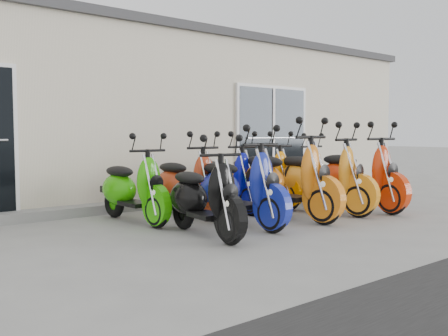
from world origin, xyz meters
The scene contains 15 objects.
ground centered at (0.00, 0.00, 0.00)m, with size 80.00×80.00×0.00m, color gray.
building centered at (0.00, 5.20, 1.60)m, with size 14.00×6.00×3.20m, color beige.
roof_cap centered at (0.00, 5.20, 3.28)m, with size 14.20×6.20×0.16m, color #3F3F42.
front_step centered at (0.00, 2.02, 0.07)m, with size 14.00×0.40×0.15m, color gray.
door_right centered at (2.60, 2.17, 1.26)m, with size 2.02×0.08×2.22m, color black.
scooter_front_black centered at (-1.23, -0.52, 0.65)m, with size 0.64×1.75×1.29m, color black, non-canonical shape.
scooter_front_blue centered at (-0.43, -0.26, 0.71)m, with size 0.70×1.92×1.42m, color #16239A, non-canonical shape.
scooter_front_orange_a centered at (0.50, -0.25, 0.77)m, with size 0.76×2.08×1.54m, color orange, non-canonical shape.
scooter_front_orange_b centered at (1.35, -0.22, 0.74)m, with size 0.73×2.01×1.48m, color orange, non-canonical shape.
scooter_front_red centered at (2.14, -0.39, 0.75)m, with size 0.74×2.02×1.49m, color red, non-canonical shape.
scooter_back_green centered at (-1.45, 0.91, 0.65)m, with size 0.64×1.77×1.31m, color #2DAE08, non-canonical shape.
scooter_back_red centered at (-0.51, 0.90, 0.67)m, with size 0.66×1.81×1.34m, color #AF3414, non-canonical shape.
scooter_back_blue centered at (0.26, 0.89, 0.67)m, with size 0.66×1.81×1.34m, color #0A0F9F, non-canonical shape.
scooter_back_yellow centered at (1.11, 0.89, 0.67)m, with size 0.66×1.81×1.34m, color #FF8C02, non-canonical shape.
scooter_back_extra centered at (1.96, 0.91, 0.65)m, with size 0.64×1.77×1.31m, color navy, non-canonical shape.
Camera 1 is at (-4.93, -5.50, 1.30)m, focal length 40.00 mm.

